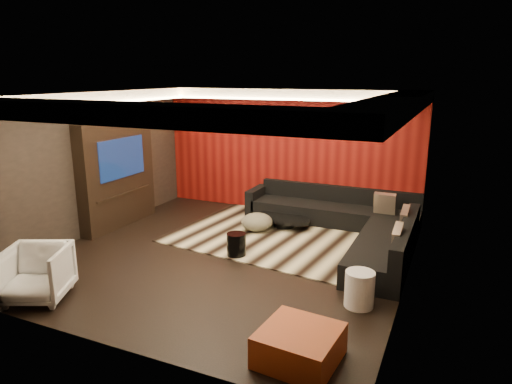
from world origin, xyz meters
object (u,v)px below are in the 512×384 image
at_px(coffee_table, 284,221).
at_px(white_side_table, 359,289).
at_px(drum_stool, 236,244).
at_px(armchair, 36,274).
at_px(orange_ottoman, 299,345).
at_px(sectional_sofa, 349,224).

height_order(coffee_table, white_side_table, white_side_table).
bearing_deg(drum_stool, coffee_table, 83.50).
bearing_deg(armchair, coffee_table, 40.22).
relative_size(orange_ottoman, armchair, 0.99).
distance_m(orange_ottoman, armchair, 3.85).
xyz_separation_m(drum_stool, orange_ottoman, (1.99, -2.42, -0.03)).
bearing_deg(coffee_table, armchair, -115.16).
bearing_deg(white_side_table, sectional_sofa, 105.77).
relative_size(coffee_table, white_side_table, 2.41).
height_order(coffee_table, orange_ottoman, orange_ottoman).
height_order(white_side_table, armchair, armchair).
relative_size(orange_ottoman, sectional_sofa, 0.23).
distance_m(drum_stool, armchair, 3.17).
bearing_deg(drum_stool, white_side_table, -21.38).
bearing_deg(armchair, drum_stool, 29.57).
relative_size(white_side_table, sectional_sofa, 0.14).
bearing_deg(armchair, sectional_sofa, 27.27).
distance_m(drum_stool, orange_ottoman, 3.13).
bearing_deg(sectional_sofa, drum_stool, -131.17).
bearing_deg(drum_stool, armchair, -125.81).
xyz_separation_m(white_side_table, orange_ottoman, (-0.35, -1.51, -0.07)).
height_order(orange_ottoman, sectional_sofa, sectional_sofa).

